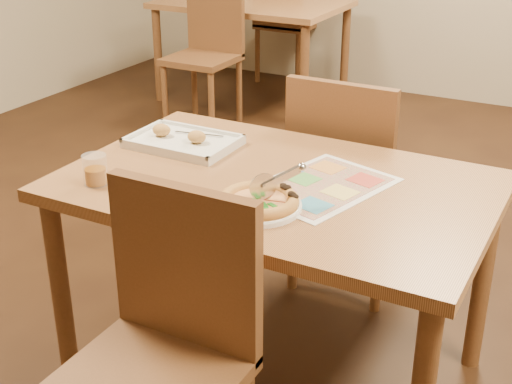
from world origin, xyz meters
The scene contains 12 objects.
dining_table centered at (0.00, 0.00, 0.63)m, with size 1.30×0.85×0.72m.
chair_near centered at (0.00, -0.60, 0.57)m, with size 0.42×0.42×0.47m.
chair_far centered at (0.00, 0.60, 0.57)m, with size 0.42×0.42×0.47m.
bg_table centered at (-1.60, 2.80, 0.63)m, with size 1.30×0.85×0.72m.
bg_chair_near centered at (-1.60, 2.20, 0.57)m, with size 0.42×0.42×0.47m.
bg_chair_far centered at (-1.60, 3.30, 0.57)m, with size 0.42×0.42×0.47m.
plate centered at (0.04, -0.20, 0.73)m, with size 0.26×0.26×0.01m, color white.
pizza centered at (0.04, -0.20, 0.75)m, with size 0.23×0.23×0.03m.
pizza_cutter centered at (0.08, -0.17, 0.80)m, with size 0.11×0.12×0.09m.
appetizer_tray centered at (-0.42, 0.12, 0.73)m, with size 0.36×0.25×0.06m.
glass_tumbler centered at (-0.47, -0.28, 0.76)m, with size 0.07×0.07×0.09m.
menu centered at (0.14, 0.02, 0.72)m, with size 0.31×0.43×0.01m, color silver.
Camera 1 is at (0.88, -1.79, 1.59)m, focal length 50.00 mm.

